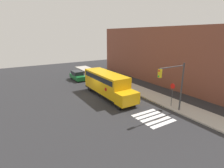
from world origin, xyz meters
TOP-DOWN VIEW (x-y plane):
  - ground_plane at (0.00, 0.00)m, footprint 60.00×60.00m
  - sidewalk_strip at (0.00, 6.50)m, footprint 44.00×3.00m
  - building_backdrop at (0.00, 13.00)m, footprint 32.00×4.00m
  - crosswalk_stripes at (8.83, 2.00)m, footprint 3.30×3.20m
  - school_bus at (0.75, 1.28)m, footprint 9.85×2.57m
  - parked_car at (-9.73, 1.07)m, footprint 4.20×1.76m
  - stop_sign at (7.89, 5.73)m, footprint 0.61×0.10m
  - traffic_light at (9.13, 4.39)m, footprint 0.28×3.69m

SIDE VIEW (x-z plane):
  - ground_plane at x=0.00m, z-range 0.00..0.00m
  - crosswalk_stripes at x=8.83m, z-range 0.00..0.01m
  - sidewalk_strip at x=0.00m, z-range 0.00..0.15m
  - parked_car at x=-9.73m, z-range -0.02..1.60m
  - stop_sign at x=7.89m, z-range 0.39..3.25m
  - school_bus at x=0.75m, z-range 0.23..3.42m
  - traffic_light at x=9.13m, z-range 0.90..6.28m
  - building_backdrop at x=0.00m, z-range 0.00..9.31m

